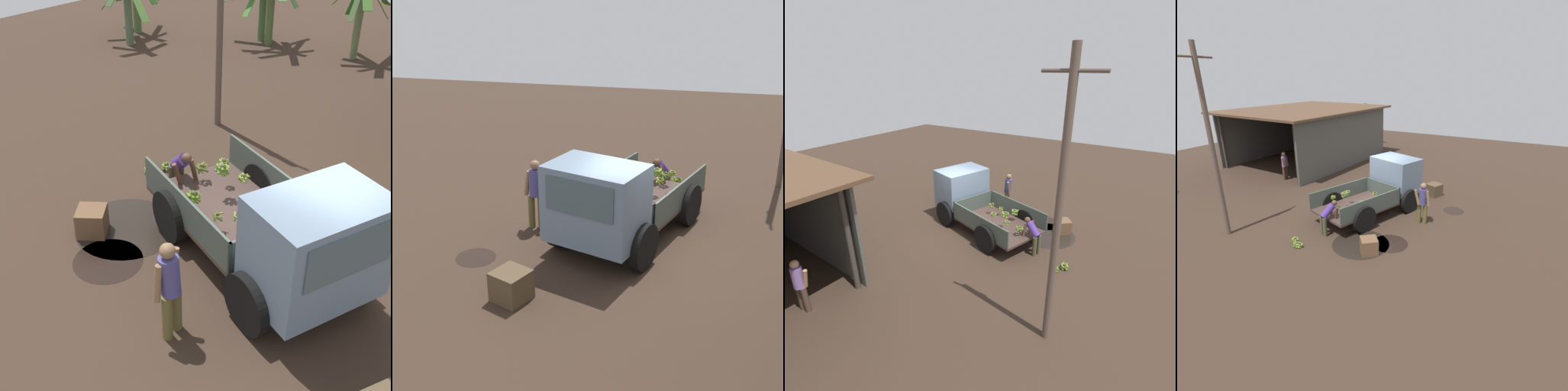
{
  "view_description": "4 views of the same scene",
  "coord_description": "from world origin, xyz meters",
  "views": [
    {
      "loc": [
        3.48,
        -6.75,
        6.28
      ],
      "look_at": [
        -1.47,
        -1.39,
        1.46
      ],
      "focal_mm": 50.0,
      "sensor_mm": 36.0,
      "label": 1
    },
    {
      "loc": [
        10.57,
        1.14,
        5.69
      ],
      "look_at": [
        -0.28,
        -1.42,
        1.11
      ],
      "focal_mm": 50.0,
      "sensor_mm": 36.0,
      "label": 2
    },
    {
      "loc": [
        -6.51,
        8.58,
        5.96
      ],
      "look_at": [
        -0.71,
        -0.44,
        1.47
      ],
      "focal_mm": 28.0,
      "sensor_mm": 36.0,
      "label": 3
    },
    {
      "loc": [
        -11.01,
        -6.24,
        5.42
      ],
      "look_at": [
        -1.14,
        -0.84,
        0.96
      ],
      "focal_mm": 28.0,
      "sensor_mm": 36.0,
      "label": 4
    }
  ],
  "objects": [
    {
      "name": "wooden_crate_0",
      "position": [
        -3.54,
        -2.01,
        0.26
      ],
      "size": [
        0.75,
        0.75,
        0.52
      ],
      "primitive_type": "cube",
      "rotation": [
        0.0,
        0.0,
        3.84
      ],
      "color": "brown",
      "rests_on": "ground"
    },
    {
      "name": "person_foreground_visitor",
      "position": [
        -0.69,
        -2.77,
        0.93
      ],
      "size": [
        0.38,
        0.64,
        1.68
      ],
      "rotation": [
        0.0,
        0.0,
        3.28
      ],
      "color": "brown",
      "rests_on": "ground"
    },
    {
      "name": "utility_pole",
      "position": [
        -4.87,
        3.14,
        3.28
      ],
      "size": [
        1.14,
        0.16,
        6.38
      ],
      "color": "brown",
      "rests_on": "ground"
    },
    {
      "name": "banana_palm_0",
      "position": [
        11.34,
        6.68,
        1.75
      ],
      "size": [
        2.42,
        2.64,
        3.27
      ],
      "color": "#49623E",
      "rests_on": "ground"
    },
    {
      "name": "person_worker_loading",
      "position": [
        -3.11,
        -0.07,
        0.73
      ],
      "size": [
        0.7,
        0.65,
        1.23
      ],
      "rotation": [
        0.0,
        0.0,
        -0.37
      ],
      "color": "#4C4A35",
      "rests_on": "ground"
    },
    {
      "name": "banana_bunch_on_ground_1",
      "position": [
        -4.39,
        0.3,
        0.11
      ],
      "size": [
        0.27,
        0.27,
        0.21
      ],
      "color": "#4E4632",
      "rests_on": "ground"
    },
    {
      "name": "cargo_truck",
      "position": [
        0.11,
        -0.88,
        1.11
      ],
      "size": [
        4.85,
        3.28,
        2.14
      ],
      "rotation": [
        0.0,
        0.0,
        -0.32
      ],
      "color": "#46332D",
      "rests_on": "ground"
    },
    {
      "name": "mud_patch_0",
      "position": [
        -3.19,
        -1.49,
        0.0
      ],
      "size": [
        1.98,
        1.98,
        0.01
      ],
      "primitive_type": "cylinder",
      "color": "black",
      "rests_on": "ground"
    },
    {
      "name": "warehouse_shed",
      "position": [
        5.25,
        7.27,
        2.52
      ],
      "size": [
        9.84,
        7.85,
        3.42
      ],
      "rotation": [
        0.0,
        0.0,
        -0.05
      ],
      "color": "#504F4A",
      "rests_on": "ground"
    },
    {
      "name": "banana_bunch_on_ground_0",
      "position": [
        -4.16,
        0.58,
        0.1
      ],
      "size": [
        0.27,
        0.27,
        0.18
      ],
      "color": "#47402E",
      "rests_on": "ground"
    },
    {
      "name": "mud_patch_2",
      "position": [
        1.08,
        -3.58,
        0.0
      ],
      "size": [
        0.87,
        0.87,
        0.01
      ],
      "primitive_type": "cylinder",
      "color": "black",
      "rests_on": "ground"
    },
    {
      "name": "person_bystander_near_shed",
      "position": [
        0.84,
        5.76,
        0.86
      ],
      "size": [
        0.58,
        0.32,
        1.55
      ],
      "rotation": [
        0.0,
        0.0,
        4.83
      ],
      "color": "#483629",
      "rests_on": "ground"
    },
    {
      "name": "wooden_crate_1",
      "position": [
        2.42,
        -2.25,
        0.29
      ],
      "size": [
        0.81,
        0.81,
        0.59
      ],
      "primitive_type": "cube",
      "rotation": [
        0.0,
        0.0,
        4.32
      ],
      "color": "brown",
      "rests_on": "ground"
    },
    {
      "name": "mud_patch_1",
      "position": [
        -2.68,
        -2.36,
        0.0
      ],
      "size": [
        1.25,
        1.25,
        0.01
      ],
      "primitive_type": "cylinder",
      "color": "black",
      "rests_on": "ground"
    },
    {
      "name": "ground",
      "position": [
        0.0,
        0.0,
        0.0
      ],
      "size": [
        36.0,
        36.0,
        0.0
      ],
      "primitive_type": "plane",
      "color": "#3A2B20"
    },
    {
      "name": "banana_bunch_on_ground_2",
      "position": [
        -4.37,
        0.2,
        0.09
      ],
      "size": [
        0.23,
        0.24,
        0.18
      ],
      "color": "#443D2C",
      "rests_on": "ground"
    }
  ]
}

